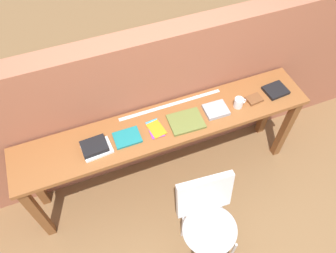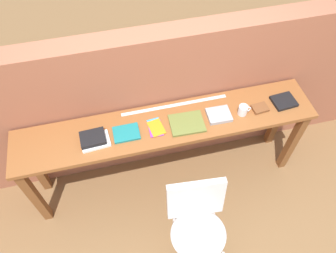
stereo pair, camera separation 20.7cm
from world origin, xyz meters
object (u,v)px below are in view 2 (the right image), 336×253
Objects in this scene: book_repair_rightmost at (284,101)px; book_stack_leftmost at (94,139)px; pamphlet_pile_colourful at (156,128)px; chair_white_moulded at (197,222)px; mug at (243,110)px; magazine_cycling at (126,133)px; book_open_centre at (187,123)px; leather_journal_brown at (260,108)px.

book_stack_leftmost is at bearing 176.48° from book_repair_rightmost.
book_stack_leftmost is 0.50m from pamphlet_pile_colourful.
chair_white_moulded is 8.10× the size of mug.
book_open_centre is at bearing -2.46° from magazine_cycling.
magazine_cycling is at bearing 174.36° from leather_journal_brown.
chair_white_moulded is at bearing -141.51° from leather_journal_brown.
book_repair_rightmost is at bearing 0.41° from pamphlet_pile_colourful.
magazine_cycling reaches higher than chair_white_moulded.
leather_journal_brown is (1.13, -0.01, 0.00)m from magazine_cycling.
pamphlet_pile_colourful is 1.75× the size of mug.
book_repair_rightmost is (1.62, 0.02, -0.01)m from book_stack_leftmost.
book_repair_rightmost reaches higher than chair_white_moulded.
mug is 0.16m from leather_journal_brown.
magazine_cycling reaches higher than pamphlet_pile_colourful.
chair_white_moulded is 1.03m from book_stack_leftmost.
mug is (0.48, -0.00, 0.03)m from book_open_centre.
leather_journal_brown is 0.23m from book_repair_rightmost.
book_open_centre is 0.87m from book_repair_rightmost.
book_stack_leftmost reaches higher than chair_white_moulded.
book_stack_leftmost is at bearing -178.18° from pamphlet_pile_colourful.
book_repair_rightmost is (1.36, 0.01, 0.00)m from magazine_cycling.
book_repair_rightmost is (1.12, 0.01, 0.01)m from pamphlet_pile_colourful.
book_stack_leftmost is at bearing 179.64° from mug.
book_repair_rightmost is at bearing 0.84° from book_stack_leftmost.
book_stack_leftmost reaches higher than book_repair_rightmost.
book_repair_rightmost is (0.39, 0.03, -0.03)m from mug.
leather_journal_brown is (1.39, 0.00, -0.02)m from book_stack_leftmost.
book_open_centre is at bearing 177.66° from book_repair_rightmost.
book_open_centre is (0.49, -0.02, 0.00)m from magazine_cycling.
book_repair_rightmost reaches higher than pamphlet_pile_colourful.
pamphlet_pile_colourful is 1.12m from book_repair_rightmost.
pamphlet_pile_colourful is at bearing 177.33° from book_open_centre.
book_repair_rightmost is (0.23, 0.02, 0.00)m from leather_journal_brown.
pamphlet_pile_colourful is (-0.16, 0.71, 0.36)m from chair_white_moulded.
book_open_centre is (0.25, -0.02, 0.01)m from pamphlet_pile_colourful.
chair_white_moulded is at bearing -147.55° from book_repair_rightmost.
mug reaches higher than book_open_centre.
chair_white_moulded is 4.31× the size of magazine_cycling.
magazine_cycling is at bearing 3.00° from book_stack_leftmost.
leather_journal_brown reaches higher than book_open_centre.
chair_white_moulded reaches higher than pamphlet_pile_colourful.
mug is 0.85× the size of leather_journal_brown.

